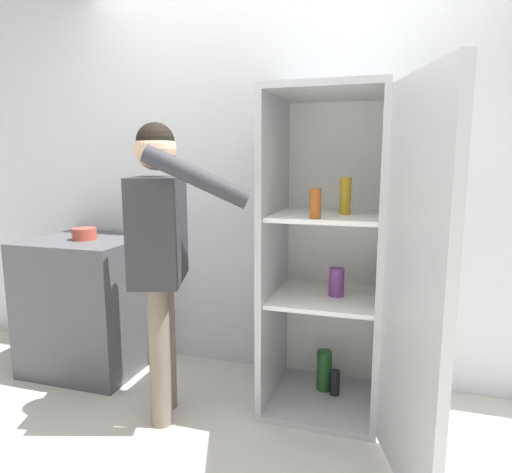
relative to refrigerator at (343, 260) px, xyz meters
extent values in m
plane|color=beige|center=(-0.47, -0.52, -0.87)|extent=(12.00, 12.00, 0.00)
cube|color=silver|center=(-0.47, 0.46, 0.40)|extent=(7.00, 0.06, 2.55)
cube|color=#B7BABC|center=(-0.10, 0.09, -0.85)|extent=(0.63, 0.64, 0.04)
cube|color=#B7BABC|center=(-0.10, 0.09, 0.87)|extent=(0.63, 0.64, 0.04)
cube|color=white|center=(-0.10, 0.39, 0.01)|extent=(0.63, 0.03, 1.69)
cube|color=#B7BABC|center=(-0.40, 0.09, 0.01)|extent=(0.04, 0.64, 1.69)
cube|color=#B7BABC|center=(0.20, 0.09, 0.01)|extent=(0.03, 0.64, 1.69)
cube|color=white|center=(-0.10, 0.09, -0.24)|extent=(0.56, 0.57, 0.02)
cube|color=white|center=(-0.10, 0.09, 0.22)|extent=(0.56, 0.57, 0.02)
cube|color=#B7BABC|center=(0.34, -0.53, 0.01)|extent=(0.25, 0.61, 1.69)
cylinder|color=#B78C1E|center=(-0.01, 0.07, 0.33)|extent=(0.06, 0.06, 0.20)
cylinder|color=#9E4C19|center=(-0.13, -0.15, 0.31)|extent=(0.06, 0.06, 0.15)
cylinder|color=black|center=(-0.04, 0.12, -0.76)|extent=(0.06, 0.06, 0.15)
cylinder|color=#723884|center=(-0.04, 0.08, -0.15)|extent=(0.08, 0.08, 0.16)
cylinder|color=#1E5123|center=(-0.11, 0.17, -0.72)|extent=(0.09, 0.09, 0.24)
cylinder|color=#726656|center=(-0.94, -0.22, -0.49)|extent=(0.11, 0.11, 0.76)
cylinder|color=#726656|center=(-0.89, -0.39, -0.49)|extent=(0.11, 0.11, 0.76)
cube|color=#2D2D33|center=(-0.91, -0.31, 0.16)|extent=(0.36, 0.49, 0.54)
sphere|color=#DBAD89|center=(-0.91, -0.31, 0.57)|extent=(0.21, 0.21, 0.21)
sphere|color=black|center=(-0.91, -0.31, 0.61)|extent=(0.19, 0.19, 0.19)
cylinder|color=#2D2D33|center=(-0.99, -0.08, 0.14)|extent=(0.09, 0.09, 0.51)
cylinder|color=#2D2D33|center=(-0.62, -0.47, 0.44)|extent=(0.50, 0.24, 0.29)
cube|color=#4C4C51|center=(-1.68, 0.09, -0.43)|extent=(0.72, 0.64, 0.88)
cylinder|color=#B24738|center=(-1.66, 0.07, 0.05)|extent=(0.15, 0.15, 0.07)
camera|label=1|loc=(0.25, -2.38, 0.52)|focal=32.00mm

